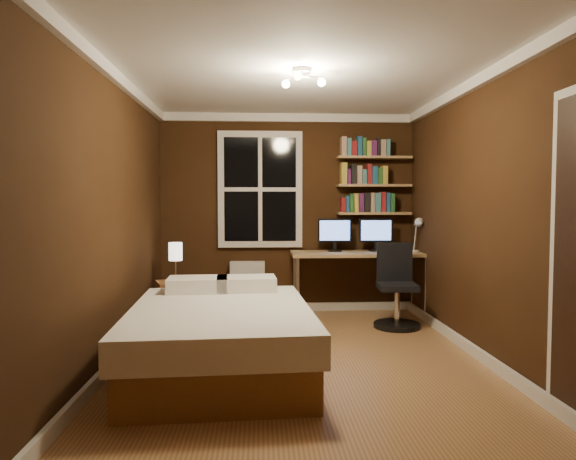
{
  "coord_description": "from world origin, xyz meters",
  "views": [
    {
      "loc": [
        -0.35,
        -4.42,
        1.38
      ],
      "look_at": [
        -0.09,
        0.45,
        1.12
      ],
      "focal_mm": 32.0,
      "sensor_mm": 36.0,
      "label": 1
    }
  ],
  "objects": [
    {
      "name": "floor",
      "position": [
        0.0,
        0.0,
        0.0
      ],
      "size": [
        4.2,
        4.2,
        0.0
      ],
      "primitive_type": "plane",
      "color": "brown",
      "rests_on": "ground"
    },
    {
      "name": "wall_back",
      "position": [
        0.0,
        2.1,
        1.25
      ],
      "size": [
        3.2,
        0.04,
        2.5
      ],
      "primitive_type": "cube",
      "color": "black",
      "rests_on": "ground"
    },
    {
      "name": "wall_left",
      "position": [
        -1.6,
        0.0,
        1.25
      ],
      "size": [
        0.04,
        4.2,
        2.5
      ],
      "primitive_type": "cube",
      "color": "black",
      "rests_on": "ground"
    },
    {
      "name": "wall_right",
      "position": [
        1.6,
        0.0,
        1.25
      ],
      "size": [
        0.04,
        4.2,
        2.5
      ],
      "primitive_type": "cube",
      "color": "black",
      "rests_on": "ground"
    },
    {
      "name": "ceiling",
      "position": [
        0.0,
        0.0,
        2.5
      ],
      "size": [
        3.2,
        4.2,
        0.02
      ],
      "primitive_type": "cube",
      "color": "white",
      "rests_on": "wall_back"
    },
    {
      "name": "window",
      "position": [
        -0.35,
        2.06,
        1.55
      ],
      "size": [
        1.06,
        0.06,
        1.46
      ],
      "primitive_type": "cube",
      "color": "silver",
      "rests_on": "wall_back"
    },
    {
      "name": "ceiling_fixture",
      "position": [
        0.0,
        -0.1,
        2.4
      ],
      "size": [
        0.44,
        0.44,
        0.18
      ],
      "primitive_type": null,
      "color": "beige",
      "rests_on": "ceiling"
    },
    {
      "name": "bookshelf_lower",
      "position": [
        1.08,
        1.98,
        1.25
      ],
      "size": [
        0.92,
        0.22,
        0.03
      ],
      "primitive_type": "cube",
      "color": "#9B784B",
      "rests_on": "wall_back"
    },
    {
      "name": "books_row_lower",
      "position": [
        1.08,
        1.98,
        1.38
      ],
      "size": [
        0.66,
        0.16,
        0.23
      ],
      "primitive_type": null,
      "color": "maroon",
      "rests_on": "bookshelf_lower"
    },
    {
      "name": "bookshelf_middle",
      "position": [
        1.08,
        1.98,
        1.6
      ],
      "size": [
        0.92,
        0.22,
        0.03
      ],
      "primitive_type": "cube",
      "color": "#9B784B",
      "rests_on": "wall_back"
    },
    {
      "name": "books_row_middle",
      "position": [
        1.08,
        1.98,
        1.73
      ],
      "size": [
        0.54,
        0.16,
        0.23
      ],
      "primitive_type": null,
      "color": "navy",
      "rests_on": "bookshelf_middle"
    },
    {
      "name": "bookshelf_upper",
      "position": [
        1.08,
        1.98,
        1.95
      ],
      "size": [
        0.92,
        0.22,
        0.03
      ],
      "primitive_type": "cube",
      "color": "#9B784B",
      "rests_on": "wall_back"
    },
    {
      "name": "books_row_upper",
      "position": [
        1.08,
        1.98,
        2.08
      ],
      "size": [
        0.6,
        0.16,
        0.23
      ],
      "primitive_type": null,
      "color": "#275B28",
      "rests_on": "bookshelf_upper"
    },
    {
      "name": "bed",
      "position": [
        -0.67,
        -0.26,
        0.29
      ],
      "size": [
        1.54,
        2.06,
        0.67
      ],
      "rotation": [
        0.0,
        0.0,
        0.06
      ],
      "color": "brown",
      "rests_on": "ground"
    },
    {
      "name": "nightstand",
      "position": [
        -1.3,
        1.33,
        0.25
      ],
      "size": [
        0.51,
        0.51,
        0.5
      ],
      "primitive_type": "cube",
      "rotation": [
        0.0,
        0.0,
        0.33
      ],
      "color": "brown",
      "rests_on": "ground"
    },
    {
      "name": "bedside_lamp",
      "position": [
        -1.3,
        1.33,
        0.72
      ],
      "size": [
        0.15,
        0.15,
        0.44
      ],
      "primitive_type": null,
      "color": "#F3E3CE",
      "rests_on": "nightstand"
    },
    {
      "name": "radiator",
      "position": [
        -0.51,
        1.98,
        0.32
      ],
      "size": [
        0.43,
        0.15,
        0.65
      ],
      "primitive_type": "cube",
      "color": "silver",
      "rests_on": "ground"
    },
    {
      "name": "desk",
      "position": [
        0.85,
        1.77,
        0.72
      ],
      "size": [
        1.65,
        0.62,
        0.78
      ],
      "color": "#9B784B",
      "rests_on": "ground"
    },
    {
      "name": "monitor_left",
      "position": [
        0.57,
        1.85,
        0.98
      ],
      "size": [
        0.42,
        0.12,
        0.41
      ],
      "primitive_type": null,
      "color": "black",
      "rests_on": "desk"
    },
    {
      "name": "monitor_right",
      "position": [
        1.08,
        1.85,
        0.98
      ],
      "size": [
        0.42,
        0.12,
        0.41
      ],
      "primitive_type": null,
      "color": "black",
      "rests_on": "desk"
    },
    {
      "name": "desk_lamp",
      "position": [
        1.55,
        1.68,
        1.0
      ],
      "size": [
        0.14,
        0.32,
        0.44
      ],
      "primitive_type": null,
      "color": "silver",
      "rests_on": "desk"
    },
    {
      "name": "office_chair",
      "position": [
        1.16,
        1.17,
        0.35
      ],
      "size": [
        0.51,
        0.51,
        0.93
      ],
      "rotation": [
        0.0,
        0.0,
        -0.08
      ],
      "color": "black",
      "rests_on": "ground"
    }
  ]
}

